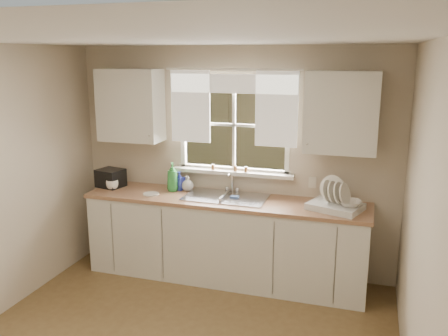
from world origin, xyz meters
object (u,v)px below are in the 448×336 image
(dish_rack, at_px, (335,203))
(soap_bottle_a, at_px, (172,177))
(cup, at_px, (112,185))
(black_appliance, at_px, (111,178))

(dish_rack, distance_m, soap_bottle_a, 1.80)
(cup, bearing_deg, soap_bottle_a, -5.98)
(dish_rack, height_order, soap_bottle_a, soap_bottle_a)
(dish_rack, relative_size, soap_bottle_a, 1.81)
(cup, bearing_deg, dish_rack, -17.79)
(soap_bottle_a, distance_m, black_appliance, 0.76)
(soap_bottle_a, xyz_separation_m, black_appliance, (-0.75, -0.05, -0.06))
(soap_bottle_a, bearing_deg, black_appliance, 159.21)
(soap_bottle_a, bearing_deg, cup, 167.56)
(dish_rack, relative_size, cup, 4.21)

